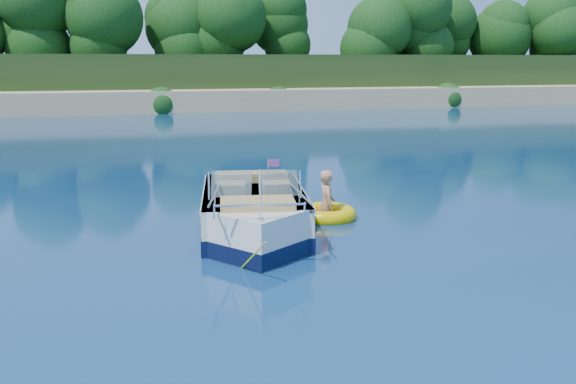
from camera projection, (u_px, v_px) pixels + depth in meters
name	position (u px, v px, depth m)	size (l,w,h in m)	color
ground	(308.00, 269.00, 11.17)	(160.00, 160.00, 0.00)	#09153F
shoreline	(136.00, 84.00, 71.11)	(170.00, 59.00, 6.00)	tan
treeline	(148.00, 34.00, 48.74)	(150.00, 7.12, 8.19)	#301D10
motorboat	(255.00, 216.00, 13.33)	(2.79, 5.93, 1.99)	silver
tow_tube	(326.00, 214.00, 14.76)	(1.43, 1.43, 0.37)	#ECBF03
boy	(326.00, 218.00, 14.81)	(0.61, 0.40, 1.67)	tan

